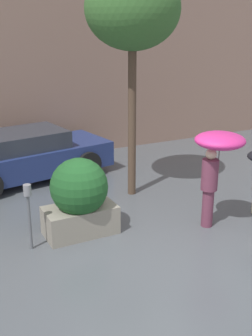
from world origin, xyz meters
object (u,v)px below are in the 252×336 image
at_px(planter_box, 79,197).
at_px(parking_meter, 28,203).
at_px(parked_car_near, 26,156).
at_px(street_tree, 133,11).
at_px(person_adult, 217,154).

height_order(planter_box, parking_meter, planter_box).
distance_m(parked_car_near, parking_meter, 3.87).
bearing_deg(parked_car_near, street_tree, -146.86).
relative_size(person_adult, parking_meter, 1.57).
xyz_separation_m(planter_box, parked_car_near, (-0.12, 3.59, -0.15)).
xyz_separation_m(street_tree, parking_meter, (-2.89, -1.55, -3.28)).
bearing_deg(person_adult, planter_box, -153.28).
bearing_deg(parked_car_near, person_adult, -159.07).
xyz_separation_m(person_adult, parking_meter, (-3.51, 0.77, -0.64)).
relative_size(person_adult, street_tree, 0.39).
bearing_deg(street_tree, person_adult, -75.10).
bearing_deg(street_tree, parked_car_near, 132.19).
distance_m(planter_box, street_tree, 4.13).
height_order(person_adult, parking_meter, person_adult).
relative_size(planter_box, parking_meter, 1.22).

